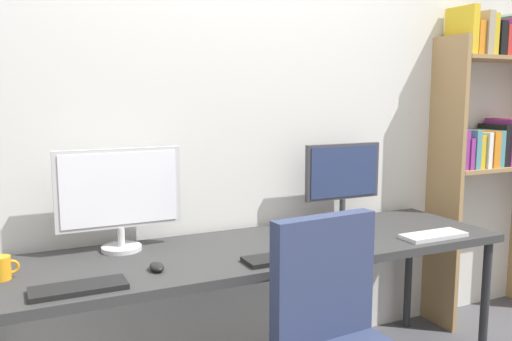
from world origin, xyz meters
TOP-DOWN VIEW (x-y plane):
  - wall_back at (0.00, 1.02)m, footprint 4.82×0.10m
  - desk at (0.00, 0.60)m, footprint 2.42×0.68m
  - bookshelf at (1.70, 0.83)m, footprint 0.83×0.28m
  - monitor_left at (-0.60, 0.81)m, footprint 0.56×0.18m
  - monitor_right at (0.60, 0.81)m, footprint 0.46×0.18m
  - keyboard_left at (-0.84, 0.37)m, footprint 0.34×0.13m
  - keyboard_center at (0.00, 0.37)m, footprint 0.35×0.13m
  - keyboard_right at (0.84, 0.37)m, footprint 0.34×0.13m
  - computer_mouse at (-0.53, 0.46)m, footprint 0.06×0.10m
  - coffee_mug at (-1.09, 0.62)m, footprint 0.11×0.08m

SIDE VIEW (x-z plane):
  - desk at x=0.00m, z-range 0.32..1.06m
  - keyboard_left at x=-0.84m, z-range 0.74..0.76m
  - keyboard_center at x=0.00m, z-range 0.74..0.76m
  - keyboard_right at x=0.84m, z-range 0.74..0.76m
  - computer_mouse at x=-0.53m, z-range 0.74..0.77m
  - coffee_mug at x=-1.09m, z-range 0.74..0.83m
  - monitor_right at x=0.60m, z-range 0.77..1.21m
  - monitor_left at x=-0.60m, z-range 0.77..1.23m
  - bookshelf at x=1.70m, z-range 0.25..2.21m
  - wall_back at x=0.00m, z-range 0.00..2.60m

